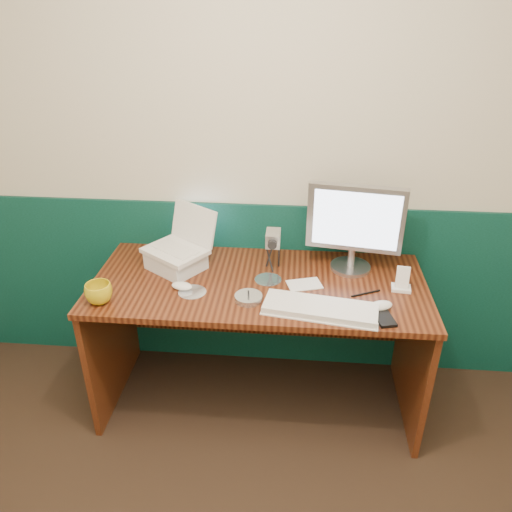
# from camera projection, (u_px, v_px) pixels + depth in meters

# --- Properties ---
(back_wall) EXTENTS (3.50, 0.04, 2.50)m
(back_wall) POSITION_uv_depth(u_px,v_px,m) (268.00, 158.00, 2.48)
(back_wall) COLOR beige
(back_wall) RESTS_ON ground
(wainscot) EXTENTS (3.48, 0.02, 1.00)m
(wainscot) POSITION_uv_depth(u_px,v_px,m) (266.00, 287.00, 2.82)
(wainscot) COLOR #062E24
(wainscot) RESTS_ON ground
(desk) EXTENTS (1.60, 0.70, 0.75)m
(desk) POSITION_uv_depth(u_px,v_px,m) (259.00, 344.00, 2.57)
(desk) COLOR #331309
(desk) RESTS_ON ground
(laptop_riser) EXTENTS (0.32, 0.31, 0.09)m
(laptop_riser) POSITION_uv_depth(u_px,v_px,m) (176.00, 261.00, 2.49)
(laptop_riser) COLOR white
(laptop_riser) RESTS_ON desk
(laptop) EXTENTS (0.36, 0.34, 0.24)m
(laptop) POSITION_uv_depth(u_px,v_px,m) (173.00, 231.00, 2.41)
(laptop) COLOR white
(laptop) RESTS_ON laptop_riser
(monitor) EXTENTS (0.47, 0.20, 0.46)m
(monitor) POSITION_uv_depth(u_px,v_px,m) (354.00, 227.00, 2.40)
(monitor) COLOR #A9A8AD
(monitor) RESTS_ON desk
(keyboard) EXTENTS (0.51, 0.24, 0.03)m
(keyboard) POSITION_uv_depth(u_px,v_px,m) (320.00, 309.00, 2.16)
(keyboard) COLOR white
(keyboard) RESTS_ON desk
(mouse_right) EXTENTS (0.12, 0.10, 0.04)m
(mouse_right) POSITION_uv_depth(u_px,v_px,m) (381.00, 306.00, 2.18)
(mouse_right) COLOR white
(mouse_right) RESTS_ON desk
(mouse_left) EXTENTS (0.11, 0.08, 0.03)m
(mouse_left) POSITION_uv_depth(u_px,v_px,m) (182.00, 286.00, 2.32)
(mouse_left) COLOR white
(mouse_left) RESTS_ON desk
(mug) EXTENTS (0.13, 0.13, 0.09)m
(mug) POSITION_uv_depth(u_px,v_px,m) (99.00, 293.00, 2.21)
(mug) COLOR gold
(mug) RESTS_ON desk
(camcorder) EXTENTS (0.10, 0.14, 0.22)m
(camcorder) POSITION_uv_depth(u_px,v_px,m) (273.00, 249.00, 2.46)
(camcorder) COLOR silver
(camcorder) RESTS_ON desk
(cd_spindle) EXTENTS (0.13, 0.13, 0.03)m
(cd_spindle) POSITION_uv_depth(u_px,v_px,m) (249.00, 298.00, 2.24)
(cd_spindle) COLOR silver
(cd_spindle) RESTS_ON desk
(cd_loose_a) EXTENTS (0.13, 0.13, 0.00)m
(cd_loose_a) POSITION_uv_depth(u_px,v_px,m) (192.00, 292.00, 2.31)
(cd_loose_a) COLOR silver
(cd_loose_a) RESTS_ON desk
(cd_loose_b) EXTENTS (0.13, 0.13, 0.00)m
(cd_loose_b) POSITION_uv_depth(u_px,v_px,m) (268.00, 279.00, 2.41)
(cd_loose_b) COLOR #B3B8C3
(cd_loose_b) RESTS_ON desk
(pen) EXTENTS (0.14, 0.07, 0.01)m
(pen) POSITION_uv_depth(u_px,v_px,m) (366.00, 293.00, 2.29)
(pen) COLOR black
(pen) RESTS_ON desk
(papers) EXTENTS (0.18, 0.15, 0.00)m
(papers) POSITION_uv_depth(u_px,v_px,m) (304.00, 284.00, 2.36)
(papers) COLOR white
(papers) RESTS_ON desk
(dock) EXTENTS (0.09, 0.07, 0.02)m
(dock) POSITION_uv_depth(u_px,v_px,m) (401.00, 288.00, 2.32)
(dock) COLOR white
(dock) RESTS_ON desk
(music_player) EXTENTS (0.06, 0.04, 0.10)m
(music_player) POSITION_uv_depth(u_px,v_px,m) (403.00, 277.00, 2.30)
(music_player) COLOR white
(music_player) RESTS_ON dock
(pda) EXTENTS (0.10, 0.14, 0.01)m
(pda) POSITION_uv_depth(u_px,v_px,m) (384.00, 318.00, 2.11)
(pda) COLOR black
(pda) RESTS_ON desk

